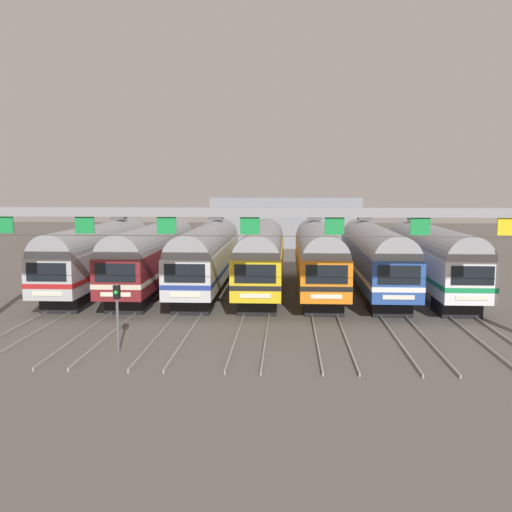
% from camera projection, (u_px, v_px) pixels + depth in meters
% --- Properties ---
extents(ground_plane, '(160.00, 160.00, 0.00)m').
position_uv_depth(ground_plane, '(262.00, 292.00, 40.54)').
color(ground_plane, '#5B564F').
extents(track_bed, '(24.85, 70.00, 0.15)m').
position_uv_depth(track_bed, '(270.00, 261.00, 57.39)').
color(track_bed, gray).
rests_on(track_bed, ground).
extents(commuter_train_stainless, '(2.88, 18.06, 5.05)m').
position_uv_depth(commuter_train_stainless, '(99.00, 254.00, 40.85)').
color(commuter_train_stainless, '#B2B5BA').
rests_on(commuter_train_stainless, ground).
extents(commuter_train_maroon, '(2.88, 18.06, 5.05)m').
position_uv_depth(commuter_train_maroon, '(153.00, 254.00, 40.64)').
color(commuter_train_maroon, maroon).
rests_on(commuter_train_maroon, ground).
extents(commuter_train_silver, '(2.88, 18.06, 5.05)m').
position_uv_depth(commuter_train_silver, '(207.00, 254.00, 40.43)').
color(commuter_train_silver, silver).
rests_on(commuter_train_silver, ground).
extents(commuter_train_yellow, '(2.88, 18.06, 4.77)m').
position_uv_depth(commuter_train_yellow, '(262.00, 255.00, 40.22)').
color(commuter_train_yellow, gold).
rests_on(commuter_train_yellow, ground).
extents(commuter_train_orange, '(2.88, 18.06, 5.05)m').
position_uv_depth(commuter_train_orange, '(318.00, 255.00, 40.01)').
color(commuter_train_orange, orange).
rests_on(commuter_train_orange, ground).
extents(commuter_train_blue, '(2.88, 18.06, 5.05)m').
position_uv_depth(commuter_train_blue, '(374.00, 255.00, 39.80)').
color(commuter_train_blue, '#284C9E').
rests_on(commuter_train_blue, ground).
extents(commuter_train_white, '(2.88, 18.06, 5.05)m').
position_uv_depth(commuter_train_white, '(431.00, 256.00, 39.59)').
color(commuter_train_white, white).
rests_on(commuter_train_white, ground).
extents(catenary_gantry, '(28.58, 0.44, 6.97)m').
position_uv_depth(catenary_gantry, '(250.00, 230.00, 26.51)').
color(catenary_gantry, gray).
rests_on(catenary_gantry, ground).
extents(yard_signal_mast, '(0.28, 0.35, 3.11)m').
position_uv_depth(yard_signal_mast, '(117.00, 305.00, 25.55)').
color(yard_signal_mast, '#59595E').
rests_on(yard_signal_mast, ground).
extents(maintenance_building, '(18.35, 10.00, 6.13)m').
position_uv_depth(maintenance_building, '(286.00, 221.00, 73.78)').
color(maintenance_building, gray).
rests_on(maintenance_building, ground).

